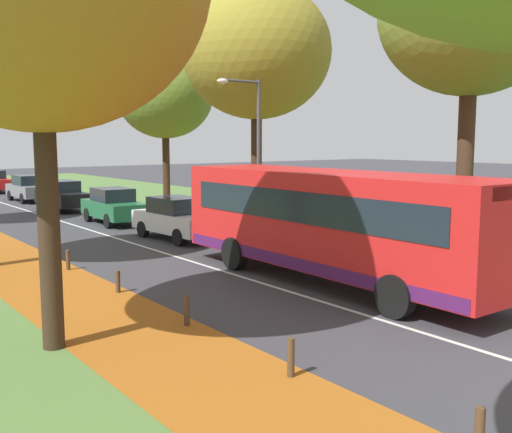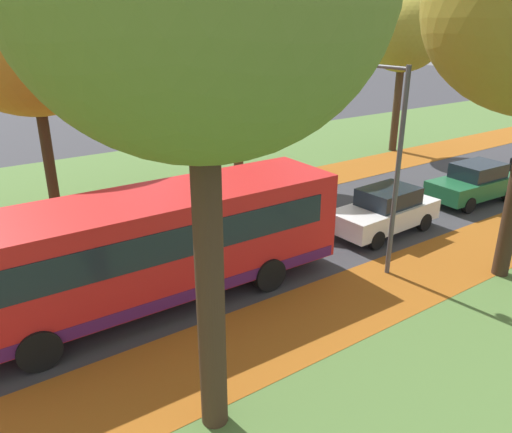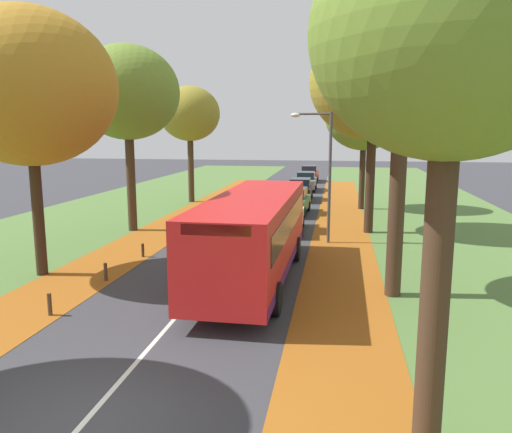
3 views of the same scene
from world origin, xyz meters
name	(u,v)px [view 1 (image 1 of 3)]	position (x,y,z in m)	size (l,w,h in m)	color
leaf_litter_left	(42,280)	(-4.60, 14.00, 0.01)	(2.80, 60.00, 0.00)	#9E5619
grass_verge_right	(286,218)	(9.20, 20.00, 0.00)	(12.00, 90.00, 0.01)	#517538
leaf_litter_right	(296,245)	(4.60, 14.00, 0.01)	(2.80, 60.00, 0.00)	#9E5619
road_centre_line	(110,236)	(0.00, 20.00, 0.00)	(0.12, 80.00, 0.01)	silver
tree_right_near	(472,12)	(6.18, 8.20, 7.47)	(5.41, 5.41, 9.95)	#422D1E
tree_right_mid	(256,52)	(5.97, 18.19, 7.47)	(6.28, 6.28, 10.33)	#382619
tree_right_far	(165,95)	(5.94, 26.08, 6.15)	(5.09, 5.09, 8.46)	#382619
bollard_third	(291,358)	(-3.55, 4.80, 0.33)	(0.12, 0.12, 0.65)	#4C3823
bollard_fourth	(187,311)	(-3.50, 8.16, 0.32)	(0.12, 0.12, 0.63)	#4C3823
bollard_fifth	(118,282)	(-3.50, 11.51, 0.29)	(0.12, 0.12, 0.57)	#4C3823
bollard_sixth	(68,260)	(-3.55, 14.87, 0.30)	(0.12, 0.12, 0.60)	#4C3823
streetlamp_right	(252,142)	(3.67, 15.47, 3.74)	(1.89, 0.28, 6.00)	#47474C
bus	(332,220)	(1.57, 9.10, 1.70)	(2.75, 10.43, 2.98)	red
car_white_lead	(177,218)	(1.80, 17.77, 0.81)	(1.92, 4.27, 1.62)	silver
car_green_following	(114,206)	(1.69, 23.34, 0.81)	(1.94, 4.28, 1.62)	#1E6038
car_black_third_in_line	(62,196)	(1.59, 29.77, 0.81)	(1.81, 4.21, 1.62)	black
car_grey_fourth_in_line	(29,188)	(1.63, 35.84, 0.81)	(1.80, 4.21, 1.62)	slate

